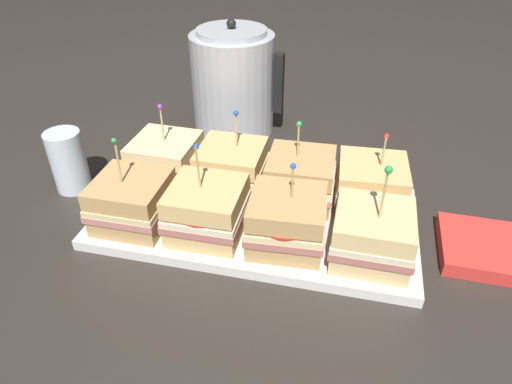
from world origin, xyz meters
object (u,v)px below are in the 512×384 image
sandwich_front_center_right (287,221)px  drinking_glass (68,161)px  sandwich_front_center_left (207,210)px  sandwich_back_center_right (300,179)px  sandwich_front_far_right (372,235)px  sandwich_back_far_right (371,186)px  napkin_stack (483,248)px  serving_platter (256,217)px  sandwich_front_far_left (132,201)px  sandwich_back_far_left (166,161)px  sandwich_back_center_left (232,169)px  kettle_steel (233,82)px

sandwich_front_center_right → drinking_glass: size_ratio=1.24×
sandwich_front_center_left → drinking_glass: bearing=163.5°
sandwich_back_center_right → sandwich_front_far_right: bearing=-44.6°
sandwich_front_center_right → sandwich_back_far_right: size_ratio=1.01×
sandwich_front_far_right → napkin_stack: (0.18, 0.06, -0.05)m
serving_platter → sandwich_back_center_right: bearing=42.3°
sandwich_back_center_right → sandwich_back_far_right: sandwich_back_center_right is taller
sandwich_front_center_right → sandwich_back_far_right: bearing=45.7°
sandwich_front_center_left → serving_platter: bearing=44.4°
sandwich_back_center_right → sandwich_front_center_right: bearing=-91.2°
sandwich_front_far_left → drinking_glass: size_ratio=1.35×
sandwich_front_center_right → sandwich_back_far_left: 0.28m
sandwich_back_far_right → napkin_stack: bearing=-19.2°
drinking_glass → napkin_stack: 0.73m
sandwich_back_center_left → napkin_stack: 0.43m
sandwich_front_far_right → sandwich_back_far_right: size_ratio=1.14×
sandwich_front_far_left → sandwich_back_center_left: 0.18m
sandwich_front_far_right → serving_platter: bearing=161.3°
kettle_steel → sandwich_front_far_right: bearing=-51.3°
sandwich_back_far_right → drinking_glass: bearing=-175.8°
serving_platter → sandwich_front_center_right: sandwich_front_center_right is taller
sandwich_back_far_left → sandwich_back_center_right: size_ratio=1.02×
serving_platter → sandwich_back_far_right: (0.18, 0.06, 0.05)m
serving_platter → sandwich_back_center_right: sandwich_back_center_right is taller
sandwich_back_far_right → kettle_steel: kettle_steel is taller
sandwich_front_far_left → sandwich_back_far_left: bearing=87.4°
serving_platter → sandwich_back_far_left: size_ratio=3.47×
serving_platter → sandwich_front_center_left: (-0.06, -0.06, 0.05)m
sandwich_back_far_left → sandwich_back_far_right: 0.37m
sandwich_front_center_left → kettle_steel: size_ratio=0.64×
sandwich_front_center_left → sandwich_back_far_left: (-0.12, 0.13, 0.00)m
sandwich_back_far_left → serving_platter: bearing=-19.0°
sandwich_front_far_left → sandwich_front_far_right: 0.38m
sandwich_front_center_right → sandwich_front_far_right: 0.13m
serving_platter → sandwich_front_far_right: sandwich_front_far_right is taller
sandwich_front_far_left → napkin_stack: bearing=6.8°
sandwich_front_far_right → sandwich_back_far_left: 0.40m
sandwich_back_far_right → drinking_glass: 0.55m
sandwich_front_center_left → drinking_glass: 0.31m
sandwich_back_far_left → kettle_steel: size_ratio=0.62×
sandwich_back_center_right → drinking_glass: bearing=-175.3°
sandwich_back_center_left → drinking_glass: (-0.30, -0.04, -0.00)m
sandwich_front_center_left → sandwich_front_far_right: size_ratio=0.97×
serving_platter → napkin_stack: napkin_stack is taller
sandwich_front_far_right → sandwich_back_center_left: size_ratio=1.08×
napkin_stack → drinking_glass: bearing=178.1°
sandwich_front_center_left → sandwich_back_center_right: size_ratio=1.06×
sandwich_front_center_left → sandwich_front_center_right: 0.13m
drinking_glass → sandwich_front_center_right: bearing=-11.4°
sandwich_front_far_left → sandwich_front_center_left: bearing=1.0°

